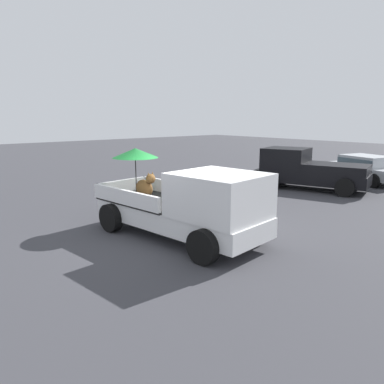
# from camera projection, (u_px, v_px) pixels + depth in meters

# --- Properties ---
(ground_plane) EXTENTS (80.00, 80.00, 0.00)m
(ground_plane) POSITION_uv_depth(u_px,v_px,m) (179.00, 236.00, 10.14)
(ground_plane) COLOR #38383D
(pickup_truck_main) EXTENTS (5.23, 2.73, 2.32)m
(pickup_truck_main) POSITION_uv_depth(u_px,v_px,m) (189.00, 204.00, 9.68)
(pickup_truck_main) COLOR black
(pickup_truck_main) RESTS_ON ground
(pickup_truck_red) EXTENTS (5.12, 3.25, 1.80)m
(pickup_truck_red) POSITION_uv_depth(u_px,v_px,m) (307.00, 170.00, 16.67)
(pickup_truck_red) COLOR black
(pickup_truck_red) RESTS_ON ground
(parked_sedan_far) EXTENTS (4.61, 2.82, 1.33)m
(parked_sedan_far) POSITION_uv_depth(u_px,v_px,m) (364.00, 167.00, 18.40)
(parked_sedan_far) COLOR black
(parked_sedan_far) RESTS_ON ground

